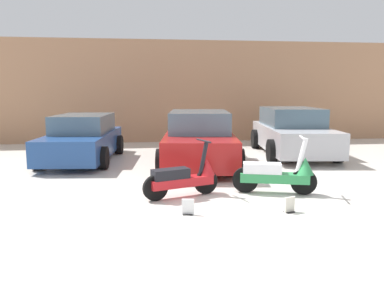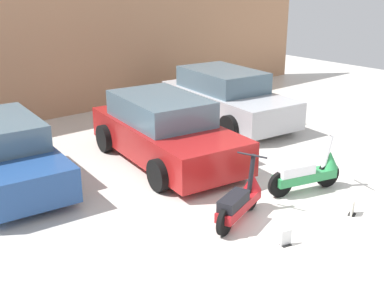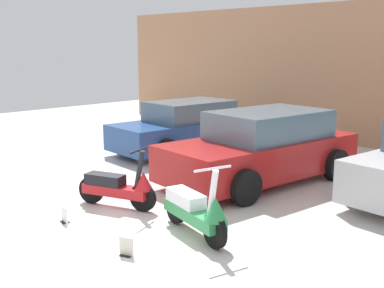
{
  "view_description": "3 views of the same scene",
  "coord_description": "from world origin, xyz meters",
  "px_view_note": "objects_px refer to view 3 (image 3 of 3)",
  "views": [
    {
      "loc": [
        -1.45,
        -6.02,
        1.99
      ],
      "look_at": [
        -0.39,
        2.77,
        0.74
      ],
      "focal_mm": 35.0,
      "sensor_mm": 36.0,
      "label": 1
    },
    {
      "loc": [
        -6.11,
        -4.29,
        3.97
      ],
      "look_at": [
        -0.17,
        2.87,
        0.7
      ],
      "focal_mm": 45.0,
      "sensor_mm": 36.0,
      "label": 2
    },
    {
      "loc": [
        5.68,
        -3.94,
        2.72
      ],
      "look_at": [
        -0.39,
        2.26,
        0.97
      ],
      "focal_mm": 45.0,
      "sensor_mm": 36.0,
      "label": 3
    }
  ],
  "objects_px": {
    "scooter_front_right": "(196,210)",
    "placard_near_right_scooter": "(126,247)",
    "car_rear_center": "(262,148)",
    "scooter_front_left": "(119,186)",
    "placard_near_left_scooter": "(65,215)",
    "car_rear_left": "(185,127)"
  },
  "relations": [
    {
      "from": "scooter_front_left",
      "to": "car_rear_center",
      "type": "bearing_deg",
      "value": 57.29
    },
    {
      "from": "placard_near_left_scooter",
      "to": "placard_near_right_scooter",
      "type": "xyz_separation_m",
      "value": [
        1.68,
        -0.09,
        0.0
      ]
    },
    {
      "from": "car_rear_center",
      "to": "scooter_front_right",
      "type": "bearing_deg",
      "value": 26.92
    },
    {
      "from": "scooter_front_right",
      "to": "car_rear_center",
      "type": "bearing_deg",
      "value": 124.83
    },
    {
      "from": "scooter_front_left",
      "to": "car_rear_center",
      "type": "xyz_separation_m",
      "value": [
        0.71,
        3.11,
        0.31
      ]
    },
    {
      "from": "scooter_front_left",
      "to": "scooter_front_right",
      "type": "distance_m",
      "value": 1.83
    },
    {
      "from": "placard_near_right_scooter",
      "to": "scooter_front_left",
      "type": "bearing_deg",
      "value": 145.16
    },
    {
      "from": "scooter_front_right",
      "to": "car_rear_center",
      "type": "xyz_separation_m",
      "value": [
        -1.12,
        3.11,
        0.29
      ]
    },
    {
      "from": "placard_near_left_scooter",
      "to": "scooter_front_left",
      "type": "bearing_deg",
      "value": 87.11
    },
    {
      "from": "scooter_front_right",
      "to": "placard_near_right_scooter",
      "type": "bearing_deg",
      "value": -84.96
    },
    {
      "from": "scooter_front_left",
      "to": "placard_near_left_scooter",
      "type": "bearing_deg",
      "value": -112.74
    },
    {
      "from": "scooter_front_left",
      "to": "placard_near_left_scooter",
      "type": "distance_m",
      "value": 1.08
    },
    {
      "from": "car_rear_left",
      "to": "placard_near_right_scooter",
      "type": "distance_m",
      "value": 6.71
    },
    {
      "from": "scooter_front_left",
      "to": "scooter_front_right",
      "type": "bearing_deg",
      "value": -19.91
    },
    {
      "from": "car_rear_center",
      "to": "placard_near_right_scooter",
      "type": "bearing_deg",
      "value": 19.37
    },
    {
      "from": "placard_near_left_scooter",
      "to": "car_rear_center",
      "type": "bearing_deg",
      "value": 79.6
    },
    {
      "from": "scooter_front_right",
      "to": "car_rear_center",
      "type": "distance_m",
      "value": 3.32
    },
    {
      "from": "placard_near_left_scooter",
      "to": "placard_near_right_scooter",
      "type": "relative_size",
      "value": 1.0
    },
    {
      "from": "scooter_front_right",
      "to": "car_rear_center",
      "type": "height_order",
      "value": "car_rear_center"
    },
    {
      "from": "placard_near_right_scooter",
      "to": "car_rear_center",
      "type": "bearing_deg",
      "value": 102.22
    },
    {
      "from": "placard_near_left_scooter",
      "to": "placard_near_right_scooter",
      "type": "bearing_deg",
      "value": -2.98
    },
    {
      "from": "scooter_front_right",
      "to": "placard_near_right_scooter",
      "type": "xyz_separation_m",
      "value": [
        -0.2,
        -1.13,
        -0.29
      ]
    }
  ]
}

